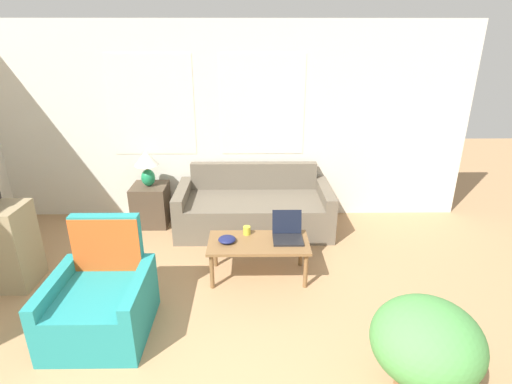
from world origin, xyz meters
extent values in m
cube|color=silver|center=(0.00, 3.60, 1.30)|extent=(6.78, 0.05, 2.60)
cube|color=white|center=(-0.81, 3.57, 1.55)|extent=(1.10, 0.01, 1.30)
cube|color=white|center=(0.64, 3.57, 1.55)|extent=(1.10, 0.01, 1.30)
cube|color=#665B4C|center=(0.52, 3.06, 0.22)|extent=(1.70, 0.90, 0.44)
cube|color=#665B4C|center=(0.52, 3.45, 0.40)|extent=(1.70, 0.12, 0.80)
cube|color=#665B4C|center=(-0.41, 3.06, 0.29)|extent=(0.14, 0.90, 0.59)
cube|color=#665B4C|center=(1.44, 3.06, 0.29)|extent=(0.14, 0.90, 0.59)
cube|color=teal|center=(-0.81, 1.11, 0.21)|extent=(0.60, 0.83, 0.42)
cube|color=teal|center=(-0.81, 1.47, 0.47)|extent=(0.60, 0.10, 0.95)
cube|color=teal|center=(-1.16, 1.11, 0.27)|extent=(0.10, 0.83, 0.54)
cube|color=teal|center=(-0.45, 1.11, 0.27)|extent=(0.10, 0.83, 0.54)
cube|color=#D1511E|center=(-0.81, 1.42, 0.59)|extent=(0.60, 0.01, 0.68)
cube|color=#4C3D2D|center=(-0.87, 3.27, 0.28)|extent=(0.46, 0.46, 0.55)
ellipsoid|color=#1E8451|center=(-0.87, 3.27, 0.66)|extent=(0.18, 0.18, 0.22)
cylinder|color=tan|center=(-0.87, 3.27, 0.81)|extent=(0.02, 0.02, 0.06)
cone|color=white|center=(-0.87, 3.27, 0.93)|extent=(0.31, 0.31, 0.19)
cube|color=brown|center=(0.55, 1.96, 0.40)|extent=(1.05, 0.52, 0.03)
cylinder|color=brown|center=(0.08, 1.75, 0.19)|extent=(0.04, 0.04, 0.38)
cylinder|color=brown|center=(1.03, 1.75, 0.19)|extent=(0.04, 0.04, 0.38)
cylinder|color=brown|center=(0.08, 2.17, 0.19)|extent=(0.04, 0.04, 0.38)
cylinder|color=brown|center=(1.03, 2.17, 0.19)|extent=(0.04, 0.04, 0.38)
cube|color=black|center=(0.86, 1.97, 0.42)|extent=(0.31, 0.25, 0.02)
cube|color=black|center=(0.86, 2.13, 0.56)|extent=(0.31, 0.08, 0.25)
cylinder|color=gold|center=(0.43, 2.13, 0.46)|extent=(0.08, 0.08, 0.09)
ellipsoid|color=#191E4C|center=(0.23, 1.96, 0.44)|extent=(0.18, 0.18, 0.06)
ellipsoid|color=#4C9347|center=(1.64, 0.40, 0.51)|extent=(0.74, 0.74, 0.55)
camera|label=1|loc=(0.48, -1.69, 2.40)|focal=28.00mm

